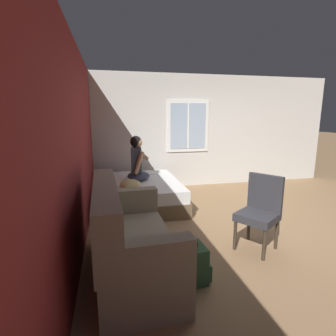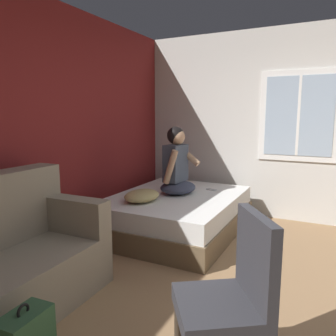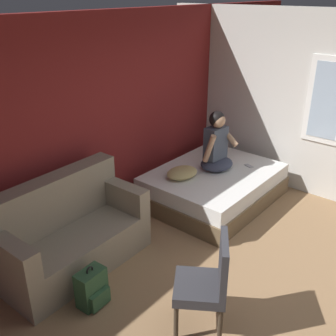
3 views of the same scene
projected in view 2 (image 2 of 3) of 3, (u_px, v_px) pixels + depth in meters
The scene contains 8 objects.
ground_plane at pixel (311, 322), 2.40m from camera, with size 40.00×40.00×0.00m, color #93704C.
wall_back_accent at pixel (35, 130), 3.40m from camera, with size 9.87×0.16×2.70m, color maroon.
wall_side_with_window at pixel (330, 126), 4.39m from camera, with size 0.19×6.71×2.70m.
bed at pixel (177, 213), 4.26m from camera, with size 1.95×1.51×0.48m.
side_chair at pixel (232, 294), 1.79m from camera, with size 0.64×0.64×0.98m.
person_seated at pixel (177, 167), 4.26m from camera, with size 0.56×0.49×0.88m.
throw_pillow at pixel (142, 196), 3.90m from camera, with size 0.48×0.36×0.14m, color tan.
cell_phone at pixel (212, 190), 4.50m from camera, with size 0.07×0.14×0.01m, color #B7B7BC.
Camera 2 is at (-2.42, -0.05, 1.50)m, focal length 35.00 mm.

